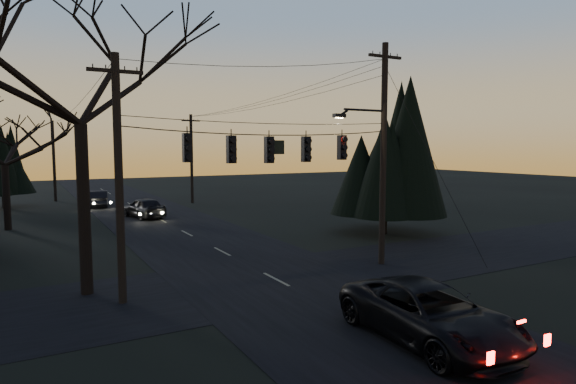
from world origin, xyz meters
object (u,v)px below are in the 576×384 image
utility_pole_far_r (192,203)px  suv_near (429,314)px  evergreen_right (385,155)px  sedan_oncoming_b (99,199)px  utility_pole_left (123,303)px  utility_pole_right (381,264)px  bare_tree_left (78,53)px  sedan_oncoming_a (144,208)px  utility_pole_far_l (56,201)px

utility_pole_far_r → suv_near: size_ratio=1.50×
evergreen_right → suv_near: (-9.92, -13.55, -4.12)m
evergreen_right → sedan_oncoming_b: size_ratio=1.99×
utility_pole_left → sedan_oncoming_b: size_ratio=1.96×
utility_pole_right → sedan_oncoming_b: 30.38m
bare_tree_left → sedan_oncoming_a: size_ratio=2.71×
utility_pole_far_r → sedan_oncoming_b: utility_pole_far_r is taller
utility_pole_left → suv_near: size_ratio=1.50×
utility_pole_right → utility_pole_left: bearing=180.0°
utility_pole_far_l → bare_tree_left: (-0.96, -34.30, 8.67)m
utility_pole_right → sedan_oncoming_a: (-6.30, 20.14, 0.78)m
utility_pole_right → utility_pole_far_l: (-11.50, 36.00, 0.00)m
utility_pole_far_l → bare_tree_left: bearing=-91.6°
sedan_oncoming_a → evergreen_right: bearing=117.7°
utility_pole_far_l → evergreen_right: evergreen_right is taller
evergreen_right → suv_near: bearing=-126.2°
utility_pole_left → utility_pole_far_r: (11.50, 28.00, 0.00)m
utility_pole_far_r → suv_near: (-4.70, -35.59, 0.79)m
utility_pole_far_r → evergreen_right: bearing=-76.7°
utility_pole_right → sedan_oncoming_b: bearing=106.0°
utility_pole_right → utility_pole_far_r: utility_pole_right is taller
evergreen_right → bare_tree_left: bearing=-166.4°
sedan_oncoming_a → suv_near: bearing=81.8°
sedan_oncoming_a → utility_pole_right: bearing=95.9°
utility_pole_left → utility_pole_far_l: (0.00, 36.00, 0.00)m
utility_pole_right → sedan_oncoming_b: utility_pole_right is taller
utility_pole_right → sedan_oncoming_b: size_ratio=2.30×
utility_pole_far_r → suv_near: utility_pole_far_r is taller
utility_pole_right → utility_pole_far_l: utility_pole_right is taller
evergreen_right → utility_pole_right: bearing=-131.2°
suv_near → sedan_oncoming_b: bearing=97.9°
utility_pole_left → sedan_oncoming_a: (5.20, 20.14, 0.78)m
utility_pole_far_l → sedan_oncoming_a: (5.20, -15.86, 0.78)m
utility_pole_right → bare_tree_left: size_ratio=0.81×
utility_pole_right → evergreen_right: size_ratio=1.16×
utility_pole_far_r → sedan_oncoming_b: 8.47m
utility_pole_right → utility_pole_far_r: (0.00, 28.00, 0.00)m
sedan_oncoming_a → sedan_oncoming_b: size_ratio=1.06×
bare_tree_left → sedan_oncoming_a: bare_tree_left is taller
evergreen_right → sedan_oncoming_a: (-11.52, 14.18, -4.12)m
utility_pole_far_l → sedan_oncoming_b: (3.15, -6.80, 0.72)m
utility_pole_left → bare_tree_left: (-0.96, 1.70, 8.67)m
utility_pole_far_l → evergreen_right: size_ratio=0.93×
suv_near → sedan_oncoming_a: suv_near is taller
utility_pole_left → sedan_oncoming_a: utility_pole_left is taller
sedan_oncoming_a → sedan_oncoming_b: 9.28m
utility_pole_left → utility_pole_far_r: bearing=67.7°
utility_pole_right → utility_pole_far_r: bearing=90.0°
utility_pole_left → utility_pole_far_r: size_ratio=1.00×
utility_pole_far_l → suv_near: bearing=-81.1°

